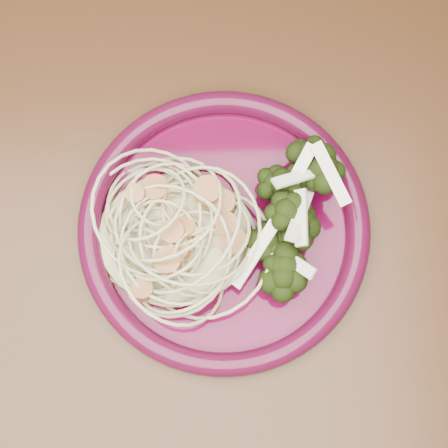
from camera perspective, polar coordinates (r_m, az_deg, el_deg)
name	(u,v)px	position (r m, az deg, el deg)	size (l,w,h in m)	color
dining_table	(255,243)	(0.62, 2.81, -1.76)	(1.20, 0.80, 0.75)	#472814
dinner_plate	(224,227)	(0.51, 0.00, -0.30)	(0.28, 0.28, 0.02)	#4B0523
spaghetti_pile	(173,234)	(0.50, -4.64, -0.96)	(0.13, 0.11, 0.03)	#CAC489
scallop_cluster	(170,225)	(0.47, -4.96, -0.08)	(0.11, 0.11, 0.04)	#B77840
broccoli_pile	(286,209)	(0.50, 5.70, 1.36)	(0.08, 0.13, 0.04)	black
onion_garnish	(290,199)	(0.47, 6.03, 2.25)	(0.05, 0.08, 0.05)	#EBE7C9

